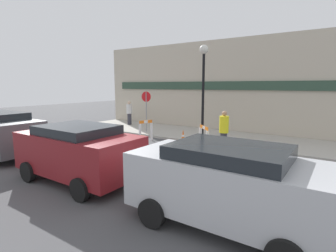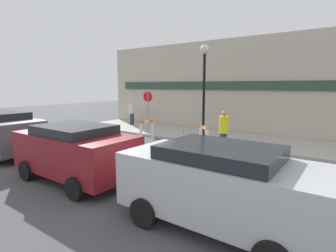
{
  "view_description": "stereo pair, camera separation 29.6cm",
  "coord_description": "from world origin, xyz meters",
  "px_view_note": "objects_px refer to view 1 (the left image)",
  "views": [
    {
      "loc": [
        6.12,
        -6.63,
        2.82
      ],
      "look_at": [
        -0.41,
        3.05,
        1.0
      ],
      "focal_mm": 28.0,
      "sensor_mm": 36.0,
      "label": 1
    },
    {
      "loc": [
        6.37,
        -6.46,
        2.82
      ],
      "look_at": [
        -0.41,
        3.05,
        1.0
      ],
      "focal_mm": 28.0,
      "sensor_mm": 36.0,
      "label": 2
    }
  ],
  "objects_px": {
    "parked_car_2": "(228,182)",
    "parked_car_1": "(78,150)",
    "streetlamp_post": "(203,79)",
    "person_pedestrian": "(129,112)",
    "person_worker": "(224,130)",
    "stop_sign": "(146,105)"
  },
  "relations": [
    {
      "from": "person_worker",
      "to": "person_pedestrian",
      "type": "height_order",
      "value": "person_worker"
    },
    {
      "from": "stop_sign",
      "to": "person_pedestrian",
      "type": "xyz_separation_m",
      "value": [
        -2.67,
        1.44,
        -0.7
      ]
    },
    {
      "from": "stop_sign",
      "to": "streetlamp_post",
      "type": "bearing_deg",
      "value": 165.16
    },
    {
      "from": "parked_car_2",
      "to": "parked_car_1",
      "type": "bearing_deg",
      "value": -180.0
    },
    {
      "from": "person_pedestrian",
      "to": "parked_car_2",
      "type": "relative_size",
      "value": 0.41
    },
    {
      "from": "stop_sign",
      "to": "parked_car_1",
      "type": "height_order",
      "value": "stop_sign"
    },
    {
      "from": "streetlamp_post",
      "to": "person_pedestrian",
      "type": "bearing_deg",
      "value": 165.02
    },
    {
      "from": "streetlamp_post",
      "to": "person_pedestrian",
      "type": "distance_m",
      "value": 7.05
    },
    {
      "from": "person_pedestrian",
      "to": "parked_car_2",
      "type": "xyz_separation_m",
      "value": [
        10.56,
        -8.74,
        -0.04
      ]
    },
    {
      "from": "parked_car_1",
      "to": "streetlamp_post",
      "type": "bearing_deg",
      "value": 85.59
    },
    {
      "from": "streetlamp_post",
      "to": "parked_car_2",
      "type": "xyz_separation_m",
      "value": [
        4.06,
        -7.01,
        -2.17
      ]
    },
    {
      "from": "person_worker",
      "to": "parked_car_2",
      "type": "relative_size",
      "value": 0.44
    },
    {
      "from": "streetlamp_post",
      "to": "parked_car_1",
      "type": "bearing_deg",
      "value": -94.41
    },
    {
      "from": "stop_sign",
      "to": "parked_car_2",
      "type": "bearing_deg",
      "value": 126.81
    },
    {
      "from": "streetlamp_post",
      "to": "stop_sign",
      "type": "relative_size",
      "value": 1.98
    },
    {
      "from": "stop_sign",
      "to": "parked_car_2",
      "type": "distance_m",
      "value": 10.78
    },
    {
      "from": "streetlamp_post",
      "to": "stop_sign",
      "type": "distance_m",
      "value": 4.1
    },
    {
      "from": "parked_car_1",
      "to": "parked_car_2",
      "type": "height_order",
      "value": "parked_car_2"
    },
    {
      "from": "stop_sign",
      "to": "person_pedestrian",
      "type": "relative_size",
      "value": 1.43
    },
    {
      "from": "parked_car_1",
      "to": "parked_car_2",
      "type": "xyz_separation_m",
      "value": [
        4.6,
        0.0,
        0.0
      ]
    },
    {
      "from": "person_worker",
      "to": "streetlamp_post",
      "type": "bearing_deg",
      "value": -65.02
    },
    {
      "from": "stop_sign",
      "to": "person_pedestrian",
      "type": "height_order",
      "value": "stop_sign"
    }
  ]
}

